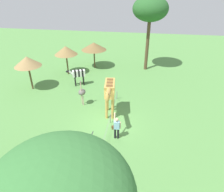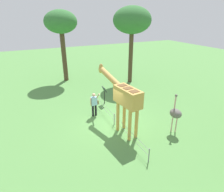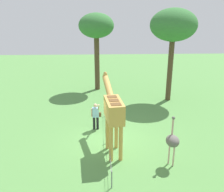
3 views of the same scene
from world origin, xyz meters
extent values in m
plane|color=#568E47|center=(0.00, 0.00, 0.00)|extent=(60.00, 60.00, 0.00)
cylinder|color=gold|center=(-0.60, 0.16, 0.90)|extent=(0.18, 0.18, 1.80)
cylinder|color=gold|center=(-0.55, -0.28, 0.90)|extent=(0.18, 0.18, 1.80)
cylinder|color=gold|center=(-1.69, 0.03, 0.90)|extent=(0.18, 0.18, 1.80)
cylinder|color=gold|center=(-1.64, -0.41, 0.90)|extent=(0.18, 0.18, 1.80)
cube|color=gold|center=(-1.12, -0.13, 2.25)|extent=(1.77, 0.89, 0.90)
cube|color=brown|center=(-0.62, -0.07, 2.71)|extent=(0.41, 0.48, 0.02)
cube|color=brown|center=(-1.12, -0.13, 2.71)|extent=(0.41, 0.48, 0.02)
cube|color=brown|center=(-1.62, -0.18, 2.71)|extent=(0.41, 0.48, 0.02)
cylinder|color=gold|center=(0.56, 0.07, 2.80)|extent=(2.30, 0.58, 0.87)
ellipsoid|color=gold|center=(1.65, 0.20, 3.08)|extent=(0.46, 0.31, 0.69)
cylinder|color=brown|center=(1.65, 0.26, 3.26)|extent=(0.05, 0.05, 0.14)
cylinder|color=brown|center=(1.65, 0.14, 3.26)|extent=(0.05, 0.05, 0.14)
cylinder|color=black|center=(1.55, 0.66, 0.39)|extent=(0.14, 0.14, 0.78)
cylinder|color=black|center=(1.54, 0.86, 0.39)|extent=(0.14, 0.14, 0.78)
cube|color=#8CBFE0|center=(1.55, 0.76, 1.06)|extent=(0.26, 0.37, 0.55)
sphere|color=#D8AD8C|center=(1.55, 0.76, 1.47)|extent=(0.22, 0.22, 0.22)
cylinder|color=#D8AD8C|center=(1.27, 0.59, 1.48)|extent=(0.44, 0.10, 0.45)
cylinder|color=#D8AD8C|center=(1.53, 0.98, 1.05)|extent=(0.08, 0.08, 0.50)
cube|color=brown|center=(1.61, 0.54, 0.88)|extent=(0.13, 0.21, 0.24)
cylinder|color=#CC9E93|center=(-2.04, -2.50, 0.45)|extent=(0.07, 0.07, 0.90)
cylinder|color=#CC9E93|center=(-2.20, -2.66, 0.45)|extent=(0.07, 0.07, 0.90)
ellipsoid|color=#66605B|center=(-2.12, -2.58, 1.18)|extent=(0.70, 0.56, 0.49)
cylinder|color=#CC9E93|center=(-1.97, -2.58, 1.73)|extent=(0.08, 0.08, 0.80)
sphere|color=#66605B|center=(-1.97, -2.58, 2.18)|extent=(0.14, 0.14, 0.14)
cylinder|color=brown|center=(6.45, -4.78, 2.32)|extent=(0.39, 0.39, 4.63)
ellipsoid|color=#387538|center=(6.45, -4.78, 5.64)|extent=(3.34, 3.34, 2.34)
cylinder|color=brown|center=(9.57, 0.75, 2.30)|extent=(0.43, 0.43, 4.61)
ellipsoid|color=#387538|center=(9.57, 0.75, 5.49)|extent=(2.93, 2.93, 2.05)
cylinder|color=black|center=(2.94, -0.56, 0.47)|extent=(0.06, 0.06, 0.95)
cube|color=#333D38|center=(2.94, -0.56, 1.13)|extent=(0.56, 0.21, 0.38)
cylinder|color=slate|center=(-3.50, 0.08, 0.38)|extent=(0.05, 0.05, 0.75)
cylinder|color=slate|center=(0.00, 0.08, 0.38)|extent=(0.05, 0.05, 0.75)
cylinder|color=slate|center=(3.50, 0.08, 0.38)|extent=(0.05, 0.05, 0.75)
cube|color=slate|center=(0.00, 0.08, 0.64)|extent=(7.00, 0.01, 0.01)
cube|color=slate|center=(0.00, 0.08, 0.34)|extent=(7.00, 0.01, 0.01)
camera|label=1|loc=(11.78, 2.09, 9.00)|focal=32.72mm
camera|label=2|loc=(-8.82, 4.44, 6.15)|focal=30.50mm
camera|label=3|loc=(-11.07, 0.43, 6.25)|focal=38.48mm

